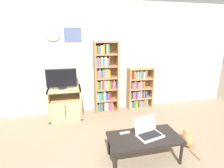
% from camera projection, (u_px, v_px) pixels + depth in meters
% --- Properties ---
extents(wall_back, '(7.15, 0.09, 2.60)m').
position_uv_depth(wall_back, '(97.00, 58.00, 4.16)').
color(wall_back, beige).
rests_on(wall_back, ground_plane).
extents(tv_stand, '(0.71, 0.52, 0.70)m').
position_uv_depth(tv_stand, '(65.00, 103.00, 3.94)').
color(tv_stand, tan).
rests_on(tv_stand, ground_plane).
extents(television, '(0.65, 0.18, 0.44)m').
position_uv_depth(television, '(62.00, 79.00, 3.79)').
color(television, black).
rests_on(television, tv_stand).
extents(bookshelf_tall, '(0.57, 0.27, 1.71)m').
position_uv_depth(bookshelf_tall, '(105.00, 79.00, 4.17)').
color(bookshelf_tall, '#9E754C').
rests_on(bookshelf_tall, ground_plane).
extents(bookshelf_short, '(0.64, 0.26, 1.06)m').
position_uv_depth(bookshelf_short, '(139.00, 89.00, 4.45)').
color(bookshelf_short, tan).
rests_on(bookshelf_short, ground_plane).
extents(coffee_table, '(1.07, 0.54, 0.39)m').
position_uv_depth(coffee_table, '(144.00, 139.00, 2.61)').
color(coffee_table, black).
rests_on(coffee_table, ground_plane).
extents(laptop, '(0.44, 0.37, 0.27)m').
position_uv_depth(laptop, '(148.00, 131.00, 2.64)').
color(laptop, silver).
rests_on(laptop, coffee_table).
extents(remote_near_laptop, '(0.16, 0.06, 0.02)m').
position_uv_depth(remote_near_laptop, '(125.00, 133.00, 2.68)').
color(remote_near_laptop, '#99999E').
rests_on(remote_near_laptop, coffee_table).
extents(cat, '(0.28, 0.57, 0.28)m').
position_uv_depth(cat, '(187.00, 139.00, 3.02)').
color(cat, '#B78447').
rests_on(cat, ground_plane).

